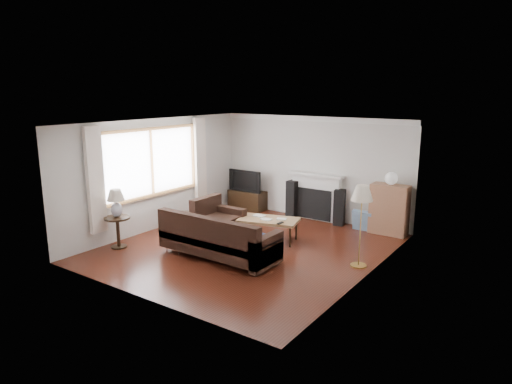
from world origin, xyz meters
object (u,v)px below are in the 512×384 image
Objects in this scene: coffee_table at (269,230)px; side_table at (118,232)px; floor_lamp at (360,226)px; tv_stand at (247,200)px; sectional_sofa at (219,237)px; bookshelf at (389,209)px.

coffee_table is 3.07m from side_table.
floor_lamp is (2.13, -0.27, 0.51)m from coffee_table.
tv_stand is 0.81× the size of coffee_table.
coffee_table is at bearing -44.51° from tv_stand.
coffee_table is 1.93× the size of side_table.
floor_lamp is 2.34× the size of side_table.
coffee_table is at bearing 172.70° from floor_lamp.
coffee_table is 0.82× the size of floor_lamp.
sectional_sofa reaches higher than side_table.
bookshelf is at bearing 95.60° from floor_lamp.
bookshelf is at bearing 28.86° from coffee_table.
sectional_sofa is 2.15m from side_table.
tv_stand reaches higher than coffee_table.
bookshelf is at bearing 56.87° from sectional_sofa.
side_table is (-2.24, -2.09, 0.08)m from coffee_table.
tv_stand is at bearing 85.04° from side_table.
side_table is at bearing -94.96° from tv_stand.
tv_stand is 2.67m from coffee_table.
coffee_table is 2.20m from floor_lamp.
sectional_sofa is at bearing -154.98° from floor_lamp.
bookshelf is (3.81, 0.03, 0.30)m from tv_stand.
side_table is at bearing -160.36° from sectional_sofa.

